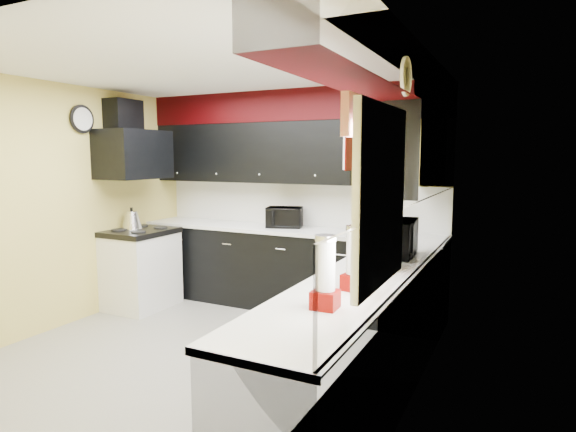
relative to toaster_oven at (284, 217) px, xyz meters
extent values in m
plane|color=gray|center=(0.03, -1.54, -1.06)|extent=(3.60, 3.60, 0.00)
cube|color=#E0C666|center=(0.03, 0.26, 0.19)|extent=(3.60, 0.06, 2.50)
cube|color=#E0C666|center=(1.83, -1.54, 0.19)|extent=(0.06, 3.60, 2.50)
cube|color=#E0C666|center=(-1.77, -1.54, 0.19)|extent=(0.06, 3.60, 2.50)
cube|color=white|center=(0.03, -1.54, 1.44)|extent=(3.60, 3.60, 0.06)
cube|color=black|center=(0.03, -0.04, -0.61)|extent=(3.60, 0.60, 0.90)
cube|color=black|center=(1.53, -1.84, -0.61)|extent=(0.60, 3.00, 0.90)
cube|color=white|center=(0.03, -0.04, -0.14)|extent=(3.62, 0.64, 0.04)
cube|color=white|center=(1.53, -1.84, -0.14)|extent=(0.64, 3.02, 0.04)
cube|color=white|center=(0.03, 0.25, 0.13)|extent=(3.60, 0.02, 0.50)
cube|color=white|center=(1.82, -1.54, 0.13)|extent=(0.02, 3.60, 0.50)
cube|color=black|center=(-0.47, 0.09, 0.74)|extent=(2.60, 0.35, 0.70)
cube|color=black|center=(1.65, -0.64, 0.74)|extent=(0.35, 1.80, 0.70)
cube|color=black|center=(0.03, 0.08, 1.27)|extent=(3.60, 0.36, 0.35)
cube|color=black|center=(1.65, -1.72, 1.27)|extent=(0.36, 3.24, 0.35)
cube|color=white|center=(-1.47, -0.79, -0.63)|extent=(0.60, 0.75, 0.86)
cube|color=black|center=(-1.47, -0.79, -0.17)|extent=(0.62, 0.77, 0.06)
cube|color=black|center=(-1.52, -0.79, 0.72)|extent=(0.50, 0.78, 0.55)
cube|color=black|center=(-1.65, -0.79, 1.14)|extent=(0.24, 0.40, 0.40)
cube|color=red|center=(1.76, -2.44, 0.89)|extent=(0.04, 0.88, 0.20)
cube|color=white|center=(0.86, -0.24, 0.74)|extent=(0.03, 0.26, 0.35)
imported|color=black|center=(0.00, 0.00, 0.00)|extent=(0.48, 0.44, 0.23)
imported|color=black|center=(1.53, -1.03, 0.03)|extent=(0.42, 0.57, 0.30)
cylinder|color=silver|center=(1.13, -0.05, -0.03)|extent=(0.20, 0.20, 0.17)
cube|color=black|center=(1.11, 0.03, -0.01)|extent=(0.12, 0.15, 0.21)
camera|label=1|loc=(2.50, -4.94, 0.71)|focal=30.00mm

